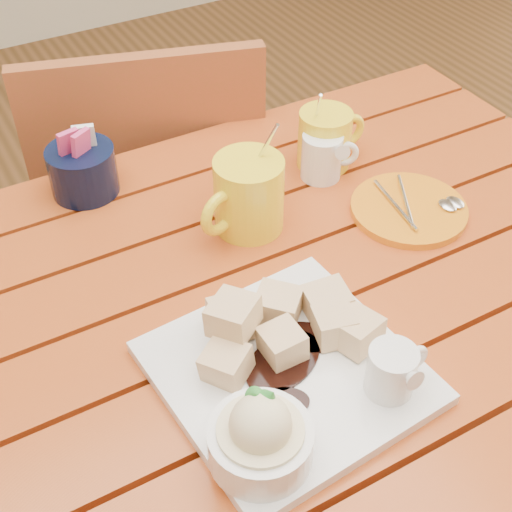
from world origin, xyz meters
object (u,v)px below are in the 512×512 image
dessert_plate (286,378)px  coffee_mug_right (326,138)px  orange_saucer (410,209)px  chair_far (153,207)px  coffee_mug_left (247,195)px  table (259,350)px

dessert_plate → coffee_mug_right: coffee_mug_right is taller
orange_saucer → chair_far: (-0.22, 0.51, -0.26)m
dessert_plate → coffee_mug_right: 0.46m
coffee_mug_left → table: bearing=-130.6°
table → coffee_mug_right: bearing=41.3°
dessert_plate → orange_saucer: size_ratio=1.71×
table → coffee_mug_right: size_ratio=8.62×
table → coffee_mug_left: (0.06, 0.13, 0.16)m
coffee_mug_right → chair_far: coffee_mug_right is taller
table → orange_saucer: size_ratio=7.01×
coffee_mug_left → orange_saucer: coffee_mug_left is taller
dessert_plate → coffee_mug_right: size_ratio=2.11×
coffee_mug_right → orange_saucer: (0.04, -0.17, -0.04)m
coffee_mug_left → coffee_mug_right: bearing=5.0°
coffee_mug_left → chair_far: coffee_mug_left is taller
orange_saucer → table: bearing=-171.4°
coffee_mug_left → coffee_mug_right: (0.18, 0.08, -0.01)m
coffee_mug_left → chair_far: 0.53m
dessert_plate → orange_saucer: bearing=30.3°
dessert_plate → coffee_mug_left: 0.30m
table → chair_far: size_ratio=1.36×
dessert_plate → orange_saucer: (0.33, 0.19, -0.02)m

